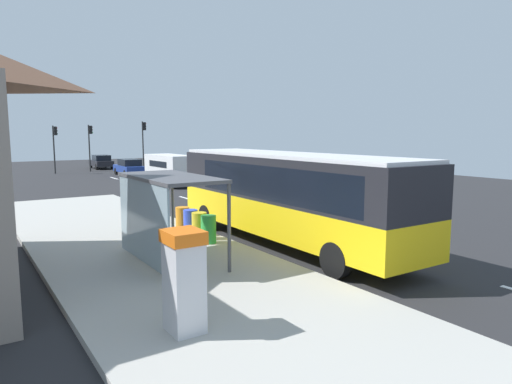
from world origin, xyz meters
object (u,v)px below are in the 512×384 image
(recycling_bin_green, at_px, (208,229))
(recycling_bin_yellow, at_px, (199,226))
(bus, at_px, (286,193))
(sedan_near, at_px, (101,162))
(recycling_bin_blue, at_px, (191,223))
(traffic_light_near_side, at_px, (144,138))
(ticket_machine, at_px, (184,280))
(recycling_bin_orange, at_px, (183,220))
(bus_shelter, at_px, (160,197))
(traffic_light_far_side, at_px, (55,142))
(white_van, at_px, (170,168))
(traffic_light_median, at_px, (90,140))
(sedan_far, at_px, (129,167))

(recycling_bin_green, bearing_deg, recycling_bin_yellow, 90.00)
(bus, relative_size, recycling_bin_yellow, 11.61)
(sedan_near, relative_size, recycling_bin_blue, 4.70)
(bus, height_order, traffic_light_near_side, traffic_light_near_side)
(bus, relative_size, ticket_machine, 5.68)
(recycling_bin_orange, bearing_deg, recycling_bin_green, -90.00)
(sedan_near, relative_size, recycling_bin_orange, 4.70)
(sedan_near, xyz_separation_m, bus_shelter, (-8.71, -39.50, 1.31))
(recycling_bin_green, distance_m, bus_shelter, 2.95)
(traffic_light_far_side, bearing_deg, white_van, -71.28)
(recycling_bin_orange, xyz_separation_m, traffic_light_median, (4.60, 32.74, 2.52))
(recycling_bin_yellow, xyz_separation_m, traffic_light_median, (4.60, 34.14, 2.52))
(sedan_near, bearing_deg, ticket_machine, -102.89)
(white_van, distance_m, recycling_bin_yellow, 18.84)
(recycling_bin_green, xyz_separation_m, traffic_light_median, (4.60, 34.84, 2.52))
(recycling_bin_yellow, distance_m, recycling_bin_orange, 1.40)
(recycling_bin_blue, distance_m, traffic_light_median, 33.85)
(recycling_bin_yellow, relative_size, traffic_light_far_side, 0.20)
(sedan_far, xyz_separation_m, traffic_light_near_side, (3.20, 4.84, 2.62))
(ticket_machine, xyz_separation_m, recycling_bin_blue, (3.61, 7.36, -0.52))
(recycling_bin_blue, bearing_deg, traffic_light_far_side, 88.06)
(recycling_bin_yellow, bearing_deg, traffic_light_near_side, 73.40)
(recycling_bin_blue, xyz_separation_m, traffic_light_far_side, (1.10, 32.64, 2.45))
(traffic_light_far_side, xyz_separation_m, bus_shelter, (-3.32, -35.36, -1.00))
(traffic_light_median, relative_size, bus_shelter, 1.19)
(traffic_light_far_side, bearing_deg, traffic_light_near_side, -5.32)
(traffic_light_median, bearing_deg, white_van, -83.76)
(bus, height_order, ticket_machine, bus)
(white_van, distance_m, ticket_machine, 26.34)
(bus, distance_m, traffic_light_near_side, 35.09)
(traffic_light_near_side, xyz_separation_m, traffic_light_far_side, (-8.59, 0.80, -0.31))
(bus, distance_m, traffic_light_median, 36.00)
(sedan_far, relative_size, recycling_bin_orange, 4.66)
(bus_shelter, bearing_deg, traffic_light_far_side, 84.64)
(ticket_machine, height_order, recycling_bin_orange, ticket_machine)
(sedan_near, bearing_deg, sedan_far, -89.99)
(ticket_machine, relative_size, bus_shelter, 0.48)
(traffic_light_far_side, bearing_deg, recycling_bin_orange, -91.98)
(ticket_machine, relative_size, recycling_bin_green, 2.04)
(recycling_bin_green, bearing_deg, bus_shelter, -149.10)
(traffic_light_median, bearing_deg, traffic_light_far_side, -167.12)
(sedan_far, distance_m, recycling_bin_yellow, 28.45)
(recycling_bin_orange, distance_m, bus_shelter, 4.32)
(recycling_bin_orange, relative_size, traffic_light_far_side, 0.20)
(white_van, height_order, traffic_light_far_side, traffic_light_far_side)
(sedan_far, xyz_separation_m, ticket_machine, (-10.11, -34.36, 0.38))
(recycling_bin_green, bearing_deg, traffic_light_far_side, 88.14)
(sedan_near, height_order, recycling_bin_yellow, sedan_near)
(bus, distance_m, recycling_bin_yellow, 3.28)
(bus, bearing_deg, recycling_bin_orange, 128.14)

